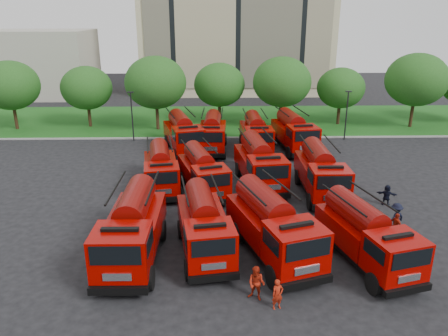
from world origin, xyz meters
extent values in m
plane|color=black|center=(0.00, 0.00, 0.00)|extent=(140.00, 140.00, 0.00)
cube|color=#185015|center=(0.00, 26.00, 0.06)|extent=(70.00, 16.00, 0.12)
cube|color=gray|center=(0.00, 17.90, 0.07)|extent=(70.00, 0.30, 0.14)
cube|color=beige|center=(2.00, 48.00, 12.50)|extent=(30.00, 14.00, 25.00)
cube|color=black|center=(2.00, 40.90, 12.50)|extent=(28.00, 0.15, 22.00)
cube|color=#A4A092|center=(-30.00, 44.00, 5.00)|extent=(18.00, 12.00, 10.00)
cylinder|color=#382314|center=(-24.00, 22.00, 1.31)|extent=(0.36, 0.36, 2.62)
ellipsoid|color=#184012|center=(-24.00, 22.00, 5.03)|extent=(6.30, 6.30, 5.36)
cylinder|color=#382314|center=(-16.00, 23.00, 1.19)|extent=(0.36, 0.36, 2.38)
ellipsoid|color=#184012|center=(-16.00, 23.00, 4.56)|extent=(5.71, 5.71, 4.86)
cylinder|color=#382314|center=(-8.00, 21.50, 1.40)|extent=(0.36, 0.36, 2.80)
ellipsoid|color=#184012|center=(-8.00, 21.50, 5.36)|extent=(6.72, 6.72, 5.71)
cylinder|color=#382314|center=(-1.00, 24.00, 1.22)|extent=(0.36, 0.36, 2.45)
ellipsoid|color=#184012|center=(-1.00, 24.00, 4.69)|extent=(5.88, 5.88, 5.00)
cylinder|color=#382314|center=(6.00, 22.50, 1.36)|extent=(0.36, 0.36, 2.73)
ellipsoid|color=#184012|center=(6.00, 22.50, 5.23)|extent=(6.55, 6.55, 5.57)
cylinder|color=#382314|center=(13.00, 23.50, 1.14)|extent=(0.36, 0.36, 2.27)
ellipsoid|color=#184012|center=(13.00, 23.50, 4.36)|extent=(5.46, 5.46, 4.64)
cylinder|color=#382314|center=(21.00, 22.00, 1.43)|extent=(0.36, 0.36, 2.87)
ellipsoid|color=#184012|center=(21.00, 22.00, 5.49)|extent=(6.89, 6.89, 5.85)
cylinder|color=black|center=(-10.00, 17.20, 2.50)|extent=(0.14, 0.14, 5.00)
cube|color=black|center=(-10.00, 17.20, 5.05)|extent=(0.60, 0.25, 0.12)
cylinder|color=black|center=(12.00, 17.20, 2.50)|extent=(0.14, 0.14, 5.00)
cube|color=black|center=(12.00, 17.20, 5.05)|extent=(0.60, 0.25, 0.12)
cube|color=black|center=(-6.00, -5.78, 0.71)|extent=(2.61, 7.71, 0.33)
cube|color=black|center=(-6.04, -9.68, 0.66)|extent=(2.75, 0.30, 0.38)
cube|color=#7F0200|center=(-6.03, -8.42, 1.95)|extent=(2.72, 2.45, 2.14)
cube|color=black|center=(-6.04, -9.65, 2.44)|extent=(2.31, 0.08, 0.93)
cube|color=#7F0200|center=(-5.99, -4.57, 1.59)|extent=(2.75, 5.08, 1.43)
cylinder|color=#5F0604|center=(-5.99, -4.57, 2.76)|extent=(1.70, 4.63, 1.65)
cylinder|color=black|center=(-7.29, -8.62, 0.60)|extent=(0.40, 1.21, 1.21)
cylinder|color=black|center=(-4.77, -8.65, 0.60)|extent=(0.40, 1.21, 1.21)
cylinder|color=black|center=(-7.24, -3.79, 0.60)|extent=(0.40, 1.21, 1.21)
cylinder|color=black|center=(-4.71, -3.82, 0.60)|extent=(0.40, 1.21, 1.21)
cube|color=black|center=(-2.21, -5.19, 0.65)|extent=(3.32, 7.23, 0.30)
cube|color=black|center=(-1.67, -8.68, 0.60)|extent=(2.49, 0.62, 0.35)
cube|color=#7F0200|center=(-1.85, -7.55, 1.76)|extent=(2.74, 2.53, 1.94)
cube|color=black|center=(-1.68, -8.65, 2.21)|extent=(2.07, 0.37, 0.85)
cube|color=#7F0200|center=(-2.37, -4.11, 1.44)|extent=(3.10, 4.89, 1.29)
cylinder|color=#5F0604|center=(-2.37, -4.11, 2.50)|extent=(2.11, 4.35, 1.49)
cylinder|color=black|center=(-2.95, -7.92, 0.55)|extent=(0.51, 1.13, 1.09)
cylinder|color=black|center=(-0.69, -7.57, 0.55)|extent=(0.51, 1.13, 1.09)
cylinder|color=black|center=(-3.61, -3.60, 0.55)|extent=(0.51, 1.13, 1.09)
cylinder|color=black|center=(-1.35, -3.25, 0.55)|extent=(0.51, 1.13, 1.09)
cube|color=black|center=(1.48, -5.61, 0.70)|extent=(4.72, 7.98, 0.33)
cube|color=black|center=(2.67, -9.27, 0.65)|extent=(2.66, 1.10, 0.38)
cube|color=#7F0200|center=(2.29, -8.08, 1.92)|extent=(3.26, 3.09, 2.11)
cube|color=black|center=(2.66, -9.24, 2.41)|extent=(2.18, 0.76, 0.92)
cube|color=#7F0200|center=(1.11, -4.48, 1.57)|extent=(4.07, 5.56, 1.41)
cylinder|color=#5F0604|center=(1.11, -4.48, 2.72)|extent=(2.95, 4.83, 1.63)
cylinder|color=black|center=(1.17, -8.67, 0.60)|extent=(0.73, 1.25, 1.19)
cylinder|color=black|center=(3.54, -7.90, 0.60)|extent=(0.73, 1.25, 1.19)
cylinder|color=black|center=(-0.31, -4.14, 0.60)|extent=(0.73, 1.25, 1.19)
cylinder|color=black|center=(2.06, -3.37, 0.60)|extent=(0.73, 1.25, 1.19)
cube|color=black|center=(6.30, -6.48, 0.64)|extent=(4.01, 7.27, 0.30)
cube|color=black|center=(7.22, -9.87, 0.59)|extent=(2.45, 0.89, 0.35)
cube|color=#7F0200|center=(6.92, -8.77, 1.75)|extent=(2.91, 2.73, 1.93)
cube|color=black|center=(7.21, -9.84, 2.20)|extent=(2.02, 0.59, 0.84)
cube|color=#7F0200|center=(6.02, -5.43, 1.43)|extent=(3.53, 5.02, 1.29)
cylinder|color=#5F0604|center=(6.02, -5.43, 2.48)|extent=(2.52, 4.40, 1.48)
cylinder|color=black|center=(5.88, -9.26, 0.54)|extent=(0.62, 1.14, 1.09)
cylinder|color=black|center=(8.07, -8.66, 0.54)|extent=(0.62, 1.14, 1.09)
cylinder|color=black|center=(4.74, -5.06, 0.54)|extent=(0.62, 1.14, 1.09)
cylinder|color=black|center=(6.93, -4.46, 0.54)|extent=(0.62, 1.14, 1.09)
cube|color=black|center=(-5.62, 4.03, 0.63)|extent=(3.22, 7.04, 0.29)
cube|color=black|center=(-5.10, 0.63, 0.58)|extent=(2.43, 0.60, 0.34)
cube|color=#7F0200|center=(-5.27, 1.73, 1.72)|extent=(2.67, 2.46, 1.89)
cube|color=black|center=(-5.11, 0.66, 2.15)|extent=(2.02, 0.35, 0.82)
cube|color=#7F0200|center=(-5.78, 5.08, 1.40)|extent=(3.02, 4.76, 1.26)
cylinder|color=#5F0604|center=(-5.78, 5.08, 2.43)|extent=(2.05, 4.24, 1.45)
cylinder|color=black|center=(-6.34, 1.37, 0.53)|extent=(0.50, 1.10, 1.07)
cylinder|color=black|center=(-4.14, 1.71, 0.53)|extent=(0.50, 1.10, 1.07)
cylinder|color=black|center=(-6.98, 5.58, 0.53)|extent=(0.50, 1.10, 1.07)
cylinder|color=black|center=(-4.78, 5.92, 0.53)|extent=(0.50, 1.10, 1.07)
cube|color=black|center=(-2.49, 3.39, 0.63)|extent=(3.98, 7.10, 0.29)
cube|color=black|center=(-1.55, 0.09, 0.58)|extent=(2.39, 0.89, 0.34)
cube|color=#7F0200|center=(-1.86, 1.16, 1.71)|extent=(2.86, 2.69, 1.88)
cube|color=black|center=(-1.56, 0.12, 2.15)|extent=(1.96, 0.60, 0.82)
cube|color=#7F0200|center=(-2.78, 4.41, 1.40)|extent=(3.49, 4.92, 1.25)
cylinder|color=#5F0604|center=(-2.78, 4.41, 2.42)|extent=(2.50, 4.29, 1.45)
cylinder|color=black|center=(-2.87, 0.67, 0.53)|extent=(0.62, 1.11, 1.06)
cylinder|color=black|center=(-0.74, 1.28, 0.53)|extent=(0.62, 1.11, 1.06)
cylinder|color=black|center=(-4.04, 4.75, 0.53)|extent=(0.62, 1.11, 1.06)
cylinder|color=black|center=(-1.90, 5.36, 0.53)|extent=(0.62, 1.11, 1.06)
cube|color=black|center=(1.80, 4.71, 0.70)|extent=(3.43, 7.80, 0.32)
cube|color=black|center=(2.30, 0.92, 0.65)|extent=(2.71, 0.61, 0.38)
cube|color=#7F0200|center=(2.14, 2.15, 1.91)|extent=(2.92, 2.69, 2.10)
cube|color=black|center=(2.29, 0.95, 2.40)|extent=(2.25, 0.34, 0.92)
cube|color=#7F0200|center=(1.65, 5.89, 1.56)|extent=(3.26, 5.26, 1.40)
cylinder|color=#5F0604|center=(1.65, 5.89, 2.71)|extent=(2.19, 4.70, 1.62)
cylinder|color=black|center=(0.94, 1.77, 0.59)|extent=(0.53, 1.22, 1.19)
cylinder|color=black|center=(3.39, 2.09, 0.59)|extent=(0.53, 1.22, 1.19)
cylinder|color=black|center=(0.33, 6.48, 0.59)|extent=(0.53, 1.22, 1.19)
cylinder|color=black|center=(2.78, 6.80, 0.59)|extent=(0.53, 1.22, 1.19)
cube|color=black|center=(6.06, 2.84, 0.69)|extent=(2.43, 7.39, 0.32)
cube|color=black|center=(6.06, -0.91, 0.63)|extent=(2.64, 0.27, 0.37)
cube|color=#7F0200|center=(6.06, 0.31, 1.87)|extent=(2.59, 2.32, 2.06)
cube|color=black|center=(6.06, -0.87, 2.35)|extent=(2.22, 0.05, 0.90)
cube|color=#7F0200|center=(6.06, 4.00, 1.53)|extent=(2.59, 4.85, 1.37)
cylinder|color=#5F0604|center=(6.06, 4.00, 2.65)|extent=(1.58, 4.43, 1.58)
cylinder|color=black|center=(4.84, 0.10, 0.58)|extent=(0.37, 1.16, 1.16)
cylinder|color=black|center=(7.27, 0.10, 0.58)|extent=(0.37, 1.16, 1.16)
cylinder|color=black|center=(4.85, 4.74, 0.58)|extent=(0.37, 1.16, 1.16)
cylinder|color=black|center=(7.27, 4.74, 0.58)|extent=(0.37, 1.16, 1.16)
cube|color=black|center=(-4.60, 13.48, 0.69)|extent=(4.30, 7.84, 0.32)
cube|color=black|center=(-3.62, 9.83, 0.64)|extent=(2.64, 0.95, 0.37)
cube|color=#7F0200|center=(-3.94, 11.01, 1.89)|extent=(3.13, 2.94, 2.08)
cube|color=black|center=(-3.63, 9.86, 2.37)|extent=(2.18, 0.63, 0.91)
cube|color=#7F0200|center=(-4.90, 14.62, 1.55)|extent=(3.79, 5.41, 1.39)
cylinder|color=#5F0604|center=(-4.90, 14.62, 2.68)|extent=(2.70, 4.74, 1.60)
cylinder|color=black|center=(-5.06, 10.49, 0.59)|extent=(0.66, 1.23, 1.17)
cylinder|color=black|center=(-2.70, 11.12, 0.59)|extent=(0.66, 1.23, 1.17)
cylinder|color=black|center=(-6.28, 15.02, 0.59)|extent=(0.66, 1.23, 1.17)
cylinder|color=black|center=(-3.91, 15.65, 0.59)|extent=(0.66, 1.23, 1.17)
cube|color=black|center=(-1.83, 13.78, 0.67)|extent=(2.65, 7.28, 0.31)
cube|color=black|center=(-1.98, 10.13, 0.62)|extent=(2.58, 0.36, 0.36)
cube|color=#7F0200|center=(-1.93, 11.31, 1.82)|extent=(2.61, 2.36, 2.00)
cube|color=black|center=(-1.98, 10.16, 2.29)|extent=(2.16, 0.14, 0.87)
cube|color=#7F0200|center=(-1.79, 14.91, 1.49)|extent=(2.70, 4.83, 1.34)
cylinder|color=#5F0604|center=(-1.79, 14.91, 2.58)|extent=(1.71, 4.38, 1.54)
cylinder|color=black|center=(-3.12, 11.15, 0.57)|extent=(0.40, 1.14, 1.13)
cylinder|color=black|center=(-0.76, 11.06, 0.57)|extent=(0.40, 1.14, 1.13)
cylinder|color=black|center=(-2.94, 15.67, 0.57)|extent=(0.40, 1.14, 1.13)
cylinder|color=black|center=(-0.58, 15.58, 0.57)|extent=(0.40, 1.14, 1.13)
cube|color=black|center=(2.33, 13.64, 0.66)|extent=(2.58, 7.19, 0.30)
cube|color=black|center=(2.46, 10.03, 0.61)|extent=(2.55, 0.34, 0.36)
cube|color=#7F0200|center=(2.42, 11.20, 1.80)|extent=(2.57, 2.32, 1.98)
cube|color=black|center=(2.46, 10.06, 2.26)|extent=(2.14, 0.12, 0.86)
cube|color=#7F0200|center=(2.29, 14.75, 1.47)|extent=(2.65, 4.76, 1.32)
cylinder|color=#5F0604|center=(2.29, 14.75, 2.55)|extent=(1.67, 4.32, 1.52)
cylinder|color=black|center=(1.26, 10.95, 0.56)|extent=(0.39, 1.13, 1.12)
cylinder|color=black|center=(3.59, 11.03, 0.56)|extent=(0.39, 1.13, 1.12)
cylinder|color=black|center=(1.10, 15.42, 0.56)|extent=(0.39, 1.13, 1.12)
cylinder|color=black|center=(3.44, 15.50, 0.56)|extent=(0.39, 1.13, 1.12)
cube|color=black|center=(6.04, 13.83, 0.69)|extent=(3.46, 7.73, 0.32)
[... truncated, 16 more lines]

